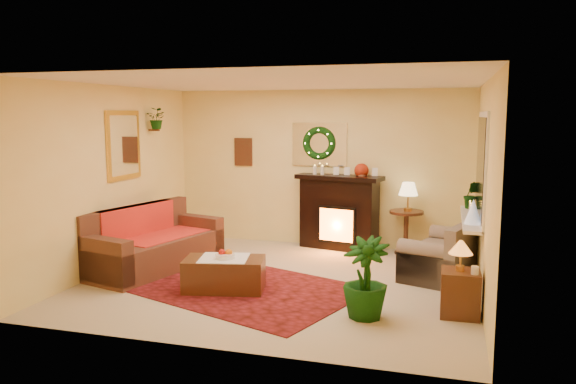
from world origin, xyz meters
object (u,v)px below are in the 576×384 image
(sofa, at_px, (155,239))
(side_table_round, at_px, (406,234))
(loveseat, at_px, (444,246))
(coffee_table, at_px, (224,274))
(fireplace, at_px, (339,216))
(end_table_square, at_px, (460,292))

(sofa, xyz_separation_m, side_table_round, (3.38, 1.89, -0.10))
(sofa, xyz_separation_m, loveseat, (3.96, 0.77, -0.01))
(loveseat, distance_m, coffee_table, 3.00)
(fireplace, xyz_separation_m, coffee_table, (-0.95, -2.61, -0.34))
(sofa, distance_m, side_table_round, 3.87)
(end_table_square, height_order, coffee_table, end_table_square)
(fireplace, height_order, side_table_round, fireplace)
(end_table_square, distance_m, coffee_table, 2.83)
(fireplace, xyz_separation_m, end_table_square, (1.88, -2.71, -0.28))
(fireplace, bearing_deg, side_table_round, 8.31)
(fireplace, distance_m, loveseat, 2.05)
(sofa, relative_size, loveseat, 1.53)
(end_table_square, xyz_separation_m, coffee_table, (-2.82, 0.10, -0.06))
(fireplace, bearing_deg, end_table_square, -43.55)
(sofa, bearing_deg, coffee_table, -11.65)
(side_table_round, distance_m, coffee_table, 3.26)
(sofa, bearing_deg, loveseat, 25.57)
(side_table_round, bearing_deg, end_table_square, -73.43)
(sofa, relative_size, end_table_square, 4.08)
(side_table_round, xyz_separation_m, coffee_table, (-2.04, -2.55, -0.11))
(fireplace, relative_size, coffee_table, 1.27)
(side_table_round, xyz_separation_m, end_table_square, (0.79, -2.65, -0.05))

